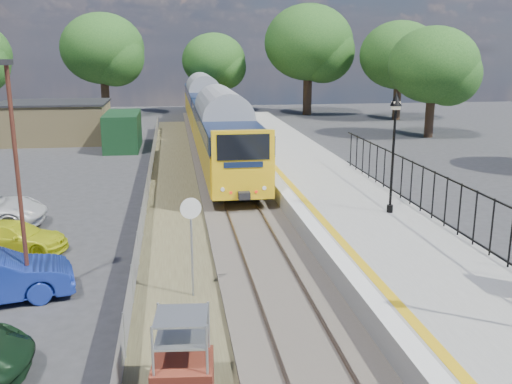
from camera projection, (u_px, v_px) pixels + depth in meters
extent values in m
plane|color=#2D2D30|center=(285.00, 310.00, 15.80)|extent=(120.00, 120.00, 0.00)
cube|color=#473F38|center=(242.00, 210.00, 25.37)|extent=(3.40, 80.00, 0.20)
cube|color=#4C472D|center=(177.00, 228.00, 23.06)|extent=(2.60, 70.00, 0.06)
cube|color=brown|center=(226.00, 208.00, 25.24)|extent=(0.07, 80.00, 0.14)
cube|color=brown|center=(258.00, 206.00, 25.44)|extent=(0.07, 80.00, 0.14)
cube|color=gray|center=(346.00, 211.00, 23.96)|extent=(5.00, 70.00, 0.90)
cube|color=silver|center=(294.00, 202.00, 23.53)|extent=(0.50, 70.00, 0.01)
cube|color=gold|center=(306.00, 202.00, 23.60)|extent=(0.30, 70.00, 0.01)
cylinder|color=black|center=(390.00, 209.00, 22.05)|extent=(0.24, 0.24, 0.30)
cylinder|color=black|center=(393.00, 162.00, 21.60)|extent=(0.10, 0.10, 3.70)
cube|color=black|center=(396.00, 110.00, 21.13)|extent=(0.08, 0.08, 0.30)
cube|color=beige|center=(396.00, 105.00, 21.09)|extent=(0.26, 0.26, 0.30)
cone|color=black|center=(396.00, 99.00, 21.03)|extent=(0.44, 0.44, 0.50)
cube|color=black|center=(469.00, 188.00, 18.48)|extent=(0.05, 26.00, 0.05)
cube|color=tan|center=(55.00, 123.00, 44.45)|extent=(8.00, 6.00, 3.00)
cube|color=black|center=(53.00, 103.00, 44.07)|extent=(8.20, 6.20, 0.15)
cube|color=#14391C|center=(123.00, 131.00, 41.43)|extent=(2.40, 6.00, 2.60)
cylinder|color=#332319|center=(106.00, 98.00, 61.90)|extent=(0.88, 0.88, 3.85)
ellipsoid|color=#184717|center=(102.00, 49.00, 60.63)|extent=(8.80, 8.80, 7.48)
cylinder|color=#332319|center=(214.00, 98.00, 65.60)|extent=(0.72, 0.72, 3.15)
ellipsoid|color=#184717|center=(214.00, 60.00, 64.57)|extent=(7.20, 7.20, 6.12)
cylinder|color=#332319|center=(307.00, 96.00, 63.05)|extent=(0.96, 0.96, 4.20)
ellipsoid|color=#184717|center=(308.00, 42.00, 61.67)|extent=(9.60, 9.60, 8.16)
cylinder|color=#332319|center=(397.00, 103.00, 58.51)|extent=(0.80, 0.80, 3.50)
ellipsoid|color=#184717|center=(400.00, 55.00, 57.36)|extent=(8.00, 8.00, 6.80)
cylinder|color=#332319|center=(429.00, 118.00, 46.75)|extent=(0.72, 0.72, 3.15)
ellipsoid|color=#184717|center=(433.00, 65.00, 45.72)|extent=(7.20, 7.20, 6.12)
cube|color=gold|center=(222.00, 142.00, 34.07)|extent=(2.80, 20.00, 1.90)
cube|color=#0F1B39|center=(222.00, 120.00, 33.75)|extent=(2.82, 20.00, 0.90)
cube|color=black|center=(222.00, 120.00, 33.75)|extent=(2.82, 18.00, 0.70)
cube|color=black|center=(223.00, 161.00, 34.36)|extent=(2.00, 18.00, 0.45)
cube|color=gold|center=(203.00, 108.00, 53.84)|extent=(2.80, 20.00, 1.90)
cube|color=#0F1B39|center=(203.00, 94.00, 53.53)|extent=(2.82, 20.00, 0.90)
cube|color=black|center=(203.00, 94.00, 53.53)|extent=(2.82, 18.00, 0.70)
cube|color=black|center=(203.00, 120.00, 54.13)|extent=(2.00, 18.00, 0.45)
cube|color=black|center=(243.00, 147.00, 23.94)|extent=(2.24, 0.04, 1.10)
cube|color=maroon|center=(183.00, 381.00, 11.59)|extent=(1.33, 1.33, 0.94)
cylinder|color=#999EA3|center=(192.00, 253.00, 16.30)|extent=(0.06, 0.06, 2.71)
cylinder|color=silver|center=(191.00, 208.00, 15.92)|extent=(0.60, 0.15, 0.61)
cylinder|color=#52261B|center=(19.00, 188.00, 15.68)|extent=(0.12, 0.12, 6.66)
cube|color=black|center=(6.00, 62.00, 14.86)|extent=(0.25, 0.50, 0.15)
imported|color=#CCD218|center=(14.00, 237.00, 20.26)|extent=(4.01, 2.34, 1.09)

